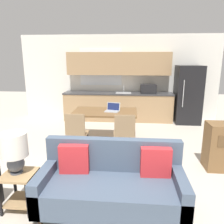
{
  "coord_description": "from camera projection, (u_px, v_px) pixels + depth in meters",
  "views": [
    {
      "loc": [
        0.42,
        -2.58,
        1.96
      ],
      "look_at": [
        0.06,
        1.5,
        0.95
      ],
      "focal_mm": 35.0,
      "sensor_mm": 36.0,
      "label": 1
    }
  ],
  "objects": [
    {
      "name": "ground_plane",
      "position": [
        98.0,
        205.0,
        3.0
      ],
      "size": [
        20.0,
        20.0,
        0.0
      ],
      "primitive_type": "plane",
      "color": "beige"
    },
    {
      "name": "wall_back",
      "position": [
        118.0,
        77.0,
        7.16
      ],
      "size": [
        6.4,
        0.07,
        2.7
      ],
      "color": "silver",
      "rests_on": "ground_plane"
    },
    {
      "name": "kitchen_counter",
      "position": [
        119.0,
        94.0,
        6.99
      ],
      "size": [
        3.46,
        0.65,
        2.15
      ],
      "color": "tan",
      "rests_on": "ground_plane"
    },
    {
      "name": "refrigerator",
      "position": [
        188.0,
        95.0,
        6.68
      ],
      "size": [
        0.75,
        0.77,
        1.76
      ],
      "color": "black",
      "rests_on": "ground_plane"
    },
    {
      "name": "dining_table",
      "position": [
        105.0,
        114.0,
        5.18
      ],
      "size": [
        1.51,
        0.92,
        0.74
      ],
      "color": "brown",
      "rests_on": "ground_plane"
    },
    {
      "name": "couch",
      "position": [
        112.0,
        184.0,
        2.89
      ],
      "size": [
        1.87,
        0.8,
        0.89
      ],
      "color": "#3D2D1E",
      "rests_on": "ground_plane"
    },
    {
      "name": "side_table",
      "position": [
        20.0,
        185.0,
        2.87
      ],
      "size": [
        0.4,
        0.4,
        0.5
      ],
      "color": "tan",
      "rests_on": "ground_plane"
    },
    {
      "name": "table_lamp",
      "position": [
        14.0,
        149.0,
        2.78
      ],
      "size": [
        0.34,
        0.34,
        0.54
      ],
      "color": "#4C515B",
      "rests_on": "side_table"
    },
    {
      "name": "dining_chair_near_left",
      "position": [
        77.0,
        132.0,
        4.47
      ],
      "size": [
        0.42,
        0.42,
        0.9
      ],
      "rotation": [
        0.0,
        0.0,
        3.14
      ],
      "color": "#997A56",
      "rests_on": "ground_plane"
    },
    {
      "name": "dining_chair_near_right",
      "position": [
        124.0,
        133.0,
        4.4
      ],
      "size": [
        0.46,
        0.46,
        0.9
      ],
      "rotation": [
        0.0,
        0.0,
        3.24
      ],
      "color": "#997A56",
      "rests_on": "ground_plane"
    },
    {
      "name": "laptop",
      "position": [
        113.0,
        109.0,
        5.16
      ],
      "size": [
        0.37,
        0.32,
        0.2
      ],
      "rotation": [
        0.0,
        0.0,
        -0.23
      ],
      "color": "#B7BABC",
      "rests_on": "dining_table"
    }
  ]
}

